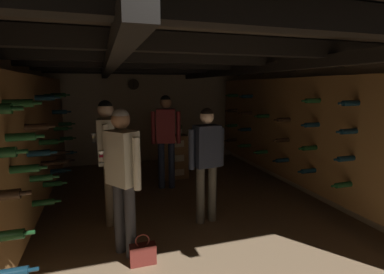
{
  "coord_description": "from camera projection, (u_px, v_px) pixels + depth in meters",
  "views": [
    {
      "loc": [
        -1.17,
        -4.16,
        1.9
      ],
      "look_at": [
        0.18,
        0.11,
        1.12
      ],
      "focal_mm": 27.29,
      "sensor_mm": 36.0,
      "label": 1
    }
  ],
  "objects": [
    {
      "name": "ground_plane",
      "position": [
        183.0,
        209.0,
        4.58
      ],
      "size": [
        8.4,
        8.4,
        0.0
      ],
      "primitive_type": "plane",
      "color": "#8C7051"
    },
    {
      "name": "room_shell",
      "position": [
        178.0,
        117.0,
        4.59
      ],
      "size": [
        4.72,
        6.52,
        2.41
      ],
      "color": "tan",
      "rests_on": "ground_plane"
    },
    {
      "name": "wine_crate_stack",
      "position": [
        175.0,
        157.0,
        6.11
      ],
      "size": [
        0.52,
        0.35,
        0.9
      ],
      "color": "brown",
      "rests_on": "ground_plane"
    },
    {
      "name": "display_bottle",
      "position": [
        180.0,
        129.0,
        5.99
      ],
      "size": [
        0.08,
        0.08,
        0.35
      ],
      "color": "#194723",
      "rests_on": "wine_crate_stack"
    },
    {
      "name": "person_host_center",
      "position": [
        207.0,
        155.0,
        4.0
      ],
      "size": [
        0.54,
        0.26,
        1.62
      ],
      "color": "#4C473D",
      "rests_on": "ground_plane"
    },
    {
      "name": "person_guest_near_left",
      "position": [
        123.0,
        169.0,
        3.18
      ],
      "size": [
        0.44,
        0.46,
        1.67
      ],
      "color": "#2D2D33",
      "rests_on": "ground_plane"
    },
    {
      "name": "person_guest_rear_center",
      "position": [
        166.0,
        132.0,
        5.37
      ],
      "size": [
        0.53,
        0.33,
        1.74
      ],
      "color": "#232D4C",
      "rests_on": "ground_plane"
    },
    {
      "name": "person_guest_mid_left",
      "position": [
        107.0,
        150.0,
        3.96
      ],
      "size": [
        0.33,
        0.54,
        1.72
      ],
      "color": "brown",
      "rests_on": "ground_plane"
    },
    {
      "name": "handbag",
      "position": [
        143.0,
        254.0,
        3.15
      ],
      "size": [
        0.28,
        0.12,
        0.35
      ],
      "color": "#591E19",
      "rests_on": "ground_plane"
    }
  ]
}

